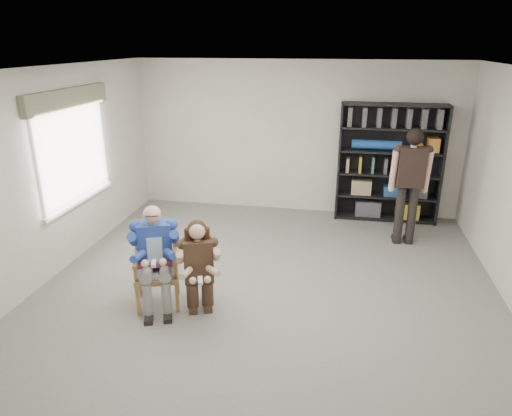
% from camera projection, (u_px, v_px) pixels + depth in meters
% --- Properties ---
extents(room_shell, '(6.00, 7.00, 2.80)m').
position_uv_depth(room_shell, '(263.00, 198.00, 5.23)').
color(room_shell, silver).
rests_on(room_shell, ground).
extents(floor, '(6.00, 7.00, 0.01)m').
position_uv_depth(floor, '(263.00, 304.00, 5.71)').
color(floor, slate).
rests_on(floor, ground).
extents(window_left, '(0.16, 2.00, 1.75)m').
position_uv_depth(window_left, '(74.00, 149.00, 6.59)').
color(window_left, silver).
rests_on(window_left, room_shell).
extents(armchair, '(0.74, 0.72, 1.00)m').
position_uv_depth(armchair, '(157.00, 268.00, 5.55)').
color(armchair, olive).
rests_on(armchair, floor).
extents(seated_man, '(0.79, 0.92, 1.30)m').
position_uv_depth(seated_man, '(156.00, 257.00, 5.50)').
color(seated_man, '#214190').
rests_on(seated_man, floor).
extents(kneeling_woman, '(0.74, 0.92, 1.19)m').
position_uv_depth(kneeling_woman, '(199.00, 270.00, 5.30)').
color(kneeling_woman, '#39281D').
rests_on(kneeling_woman, floor).
extents(bookshelf, '(1.80, 0.38, 2.10)m').
position_uv_depth(bookshelf, '(389.00, 164.00, 8.08)').
color(bookshelf, black).
rests_on(bookshelf, floor).
extents(standing_man, '(0.60, 0.36, 1.86)m').
position_uv_depth(standing_man, '(409.00, 188.00, 7.12)').
color(standing_man, black).
rests_on(standing_man, floor).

